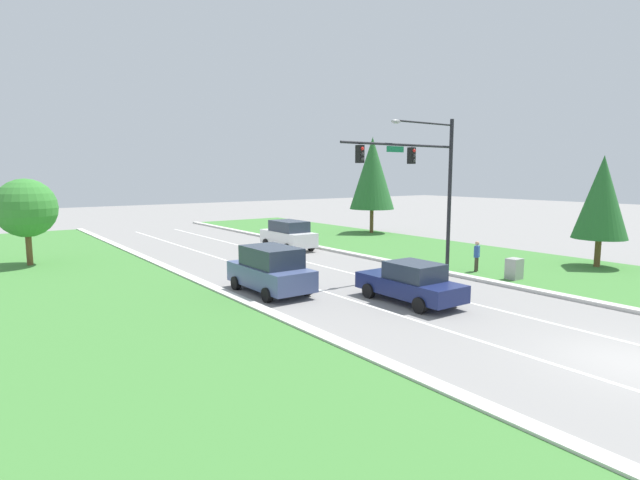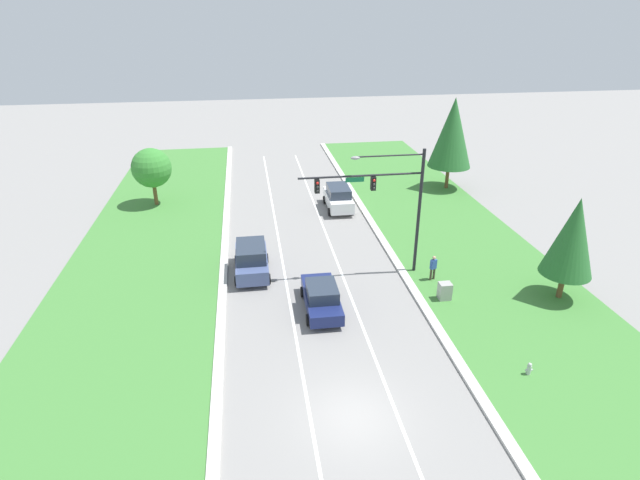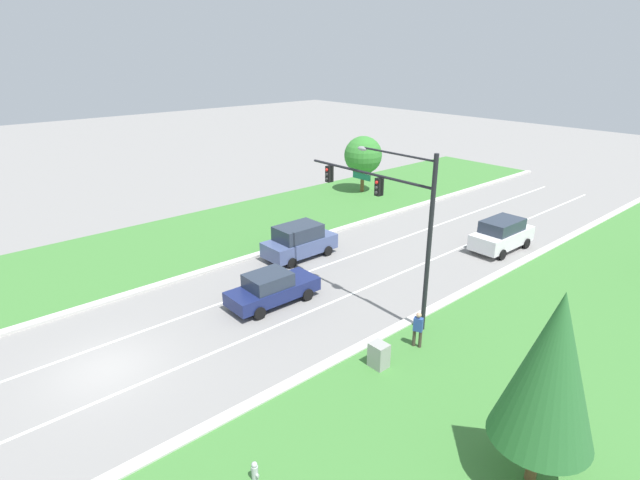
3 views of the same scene
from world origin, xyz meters
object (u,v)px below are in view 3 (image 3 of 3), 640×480
at_px(traffic_signal_mast, 392,207).
at_px(white_suv, 502,234).
at_px(conifer_far_right_tree, 551,369).
at_px(utility_cabinet, 379,356).
at_px(fire_hydrant, 255,472).
at_px(pedestrian, 418,329).
at_px(slate_blue_suv, 299,241).
at_px(oak_near_left_tree, 363,155).
at_px(navy_sedan, 272,288).

bearing_deg(traffic_signal_mast, white_suv, 93.56).
bearing_deg(conifer_far_right_tree, white_suv, 122.60).
distance_m(traffic_signal_mast, utility_cabinet, 6.56).
distance_m(white_suv, fire_hydrant, 22.45).
distance_m(utility_cabinet, pedestrian, 2.30).
xyz_separation_m(utility_cabinet, pedestrian, (0.11, 2.27, 0.39)).
distance_m(white_suv, conifer_far_right_tree, 19.06).
bearing_deg(fire_hydrant, slate_blue_suv, 136.52).
bearing_deg(slate_blue_suv, fire_hydrant, -43.33).
xyz_separation_m(slate_blue_suv, utility_cabinet, (10.89, -4.81, -0.48)).
bearing_deg(traffic_signal_mast, utility_cabinet, -52.73).
relative_size(traffic_signal_mast, utility_cabinet, 7.31).
bearing_deg(pedestrian, oak_near_left_tree, -63.32).
height_order(navy_sedan, conifer_far_right_tree, conifer_far_right_tree).
distance_m(navy_sedan, fire_hydrant, 10.99).
distance_m(utility_cabinet, fire_hydrant, 6.98).
bearing_deg(oak_near_left_tree, white_suv, -11.80).
bearing_deg(navy_sedan, white_suv, 76.80).
height_order(traffic_signal_mast, fire_hydrant, traffic_signal_mast).
height_order(slate_blue_suv, conifer_far_right_tree, conifer_far_right_tree).
xyz_separation_m(traffic_signal_mast, slate_blue_suv, (-8.16, 1.23, -4.29)).
height_order(pedestrian, oak_near_left_tree, oak_near_left_tree).
distance_m(slate_blue_suv, fire_hydrant, 16.94).
height_order(white_suv, conifer_far_right_tree, conifer_far_right_tree).
distance_m(slate_blue_suv, utility_cabinet, 11.92).
xyz_separation_m(white_suv, oak_near_left_tree, (-15.22, 3.18, 2.27)).
relative_size(white_suv, conifer_far_right_tree, 0.75).
bearing_deg(oak_near_left_tree, utility_cabinet, -44.38).
distance_m(fire_hydrant, conifer_far_right_tree, 8.80).
relative_size(white_suv, fire_hydrant, 6.62).
bearing_deg(slate_blue_suv, traffic_signal_mast, -8.43).
relative_size(slate_blue_suv, oak_near_left_tree, 0.92).
bearing_deg(traffic_signal_mast, pedestrian, -24.91).
bearing_deg(slate_blue_suv, conifer_far_right_tree, -17.51).
bearing_deg(navy_sedan, conifer_far_right_tree, -2.73).
distance_m(utility_cabinet, oak_near_left_tree, 26.25).
height_order(fire_hydrant, oak_near_left_tree, oak_near_left_tree).
relative_size(white_suv, utility_cabinet, 4.23).
distance_m(navy_sedan, utility_cabinet, 7.17).
height_order(traffic_signal_mast, conifer_far_right_tree, traffic_signal_mast).
relative_size(traffic_signal_mast, white_suv, 1.73).
relative_size(slate_blue_suv, fire_hydrant, 6.45).
bearing_deg(oak_near_left_tree, pedestrian, -40.44).
relative_size(slate_blue_suv, conifer_far_right_tree, 0.73).
distance_m(white_suv, oak_near_left_tree, 15.71).
xyz_separation_m(utility_cabinet, oak_near_left_tree, (-18.66, 18.26, 2.74)).
distance_m(slate_blue_suv, oak_near_left_tree, 15.69).
bearing_deg(white_suv, pedestrian, -73.68).
xyz_separation_m(navy_sedan, utility_cabinet, (7.17, -0.04, -0.27)).
distance_m(utility_cabinet, conifer_far_right_tree, 7.54).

